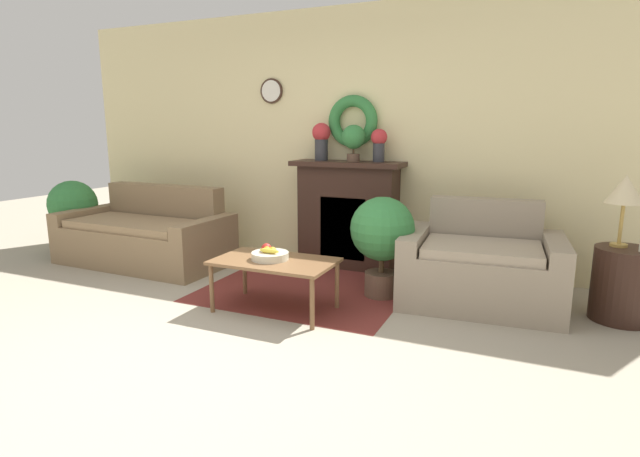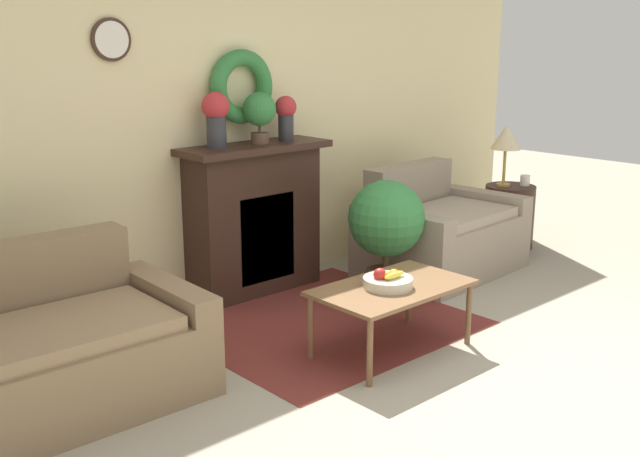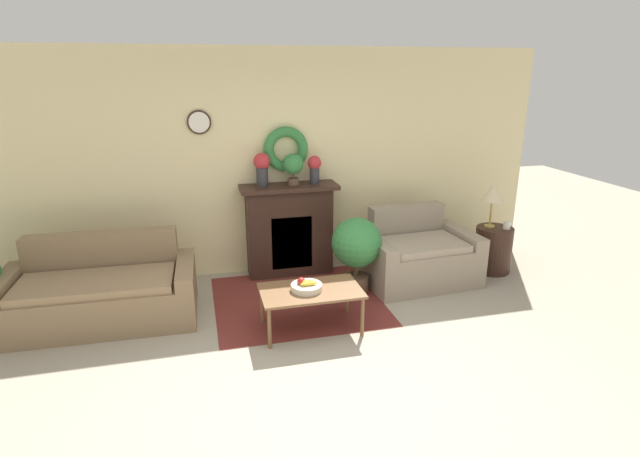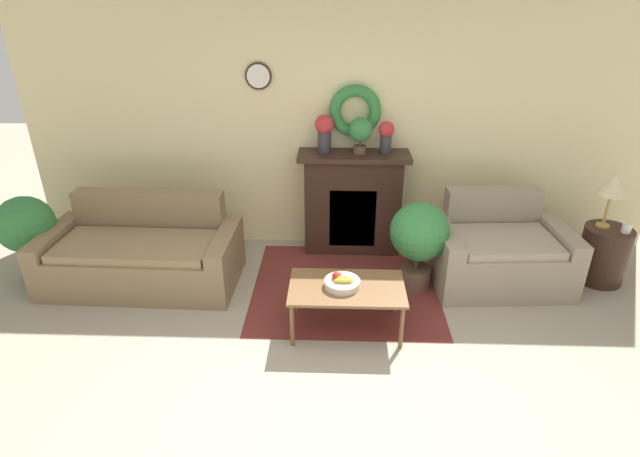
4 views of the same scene
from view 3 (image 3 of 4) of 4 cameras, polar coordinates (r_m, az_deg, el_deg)
The scene contains 15 objects.
ground_plane at distance 4.16m, azimuth 1.82°, elevation -18.22°, with size 16.00×16.00×0.00m, color #9E937F.
floor_rug at distance 5.58m, azimuth -2.60°, elevation -8.19°, with size 1.80×1.68×0.01m.
wall_back at distance 6.11m, azimuth -5.10°, elevation 7.46°, with size 6.80×0.18×2.70m.
fireplace at distance 6.13m, azimuth -3.53°, elevation -0.07°, with size 1.17×0.41×1.13m.
couch_left at distance 5.53m, azimuth -23.78°, elevation -6.71°, with size 1.88×0.96×0.83m.
loveseat_right at distance 6.09m, azimuth 11.03°, elevation -3.07°, with size 1.35×0.99×0.86m.
coffee_table at distance 4.84m, azimuth -1.07°, elevation -7.42°, with size 0.97×0.58×0.43m.
fruit_bowl at distance 4.79m, azimuth -1.58°, elevation -6.61°, with size 0.30×0.30×0.12m.
side_table_by_loveseat at distance 6.62m, azimuth 19.16°, elevation -2.27°, with size 0.45×0.45×0.57m.
table_lamp at distance 6.43m, azimuth 19.17°, elevation 3.84°, with size 0.27×0.27×0.55m.
mug at distance 6.51m, azimuth 20.57°, elevation 0.35°, with size 0.09×0.09×0.09m.
vase_on_mantel_left at distance 5.89m, azimuth -6.65°, elevation 7.00°, with size 0.20×0.20×0.39m.
vase_on_mantel_right at distance 6.01m, azimuth -0.63°, elevation 7.00°, with size 0.16×0.16×0.33m.
potted_plant_on_mantel at distance 5.93m, azimuth -3.09°, elevation 7.21°, with size 0.24×0.24×0.37m.
potted_plant_floor_by_loveseat at distance 5.56m, azimuth 4.20°, elevation -2.07°, with size 0.56×0.56×0.89m.
Camera 3 is at (-0.95, -3.23, 2.45)m, focal length 28.00 mm.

